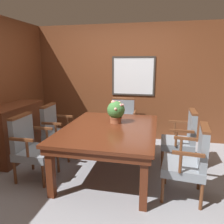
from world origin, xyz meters
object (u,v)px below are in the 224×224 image
chair_right_near (190,160)px  chair_left_near (31,145)px  sideboard_cabinet (16,131)px  chair_left_far (56,129)px  chair_head_far (122,120)px  dining_table (110,133)px  chair_right_far (182,137)px  potted_plant (116,111)px

chair_right_near → chair_left_near: 2.18m
chair_right_near → sideboard_cabinet: size_ratio=0.80×
chair_left_far → chair_head_far: same height
dining_table → chair_right_near: (1.10, -0.42, -0.13)m
dining_table → chair_head_far: 1.29m
chair_left_far → sideboard_cabinet: 0.72m
chair_right_far → dining_table: bearing=-68.0°
chair_left_far → sideboard_cabinet: sideboard_cabinet is taller
potted_plant → chair_right_far: bearing=8.6°
chair_right_near → potted_plant: 1.33m
chair_right_far → chair_left_near: (-2.16, -0.82, 0.00)m
chair_right_near → chair_left_near: (-2.18, 0.02, 0.00)m
potted_plant → chair_left_far: bearing=173.7°
sideboard_cabinet → chair_right_far: bearing=4.2°
chair_right_far → chair_head_far: 1.41m
chair_right_near → chair_right_far: bearing=-173.4°
chair_right_near → chair_left_near: bearing=-85.0°
chair_right_near → potted_plant: bearing=-117.0°
chair_left_near → dining_table: bearing=-69.7°
chair_left_far → chair_head_far: 1.37m
chair_left_far → chair_right_near: bearing=-112.2°
potted_plant → chair_right_near: bearing=-32.6°
chair_head_far → potted_plant: (0.07, -1.02, 0.41)m
chair_left_far → potted_plant: 1.19m
chair_left_far → chair_head_far: bearing=-51.1°
chair_right_far → chair_left_far: bearing=-88.3°
chair_left_far → sideboard_cabinet: (-0.70, -0.17, -0.03)m
chair_left_far → chair_left_near: bearing=177.5°
dining_table → chair_right_near: size_ratio=1.89×
dining_table → chair_left_far: bearing=160.1°
dining_table → chair_left_far: (-1.07, 0.39, -0.13)m
chair_left_near → sideboard_cabinet: bearing=48.6°
chair_head_far → chair_left_far: bearing=-141.0°
potted_plant → chair_left_near: bearing=-149.3°
chair_left_near → chair_right_far: bearing=-69.1°
chair_left_near → potted_plant: bearing=-59.2°
chair_left_near → potted_plant: size_ratio=2.59×
chair_right_far → chair_head_far: bearing=-126.7°
dining_table → chair_right_far: chair_right_far is taller
chair_head_far → chair_right_far: bearing=-39.2°
chair_left_near → sideboard_cabinet: 0.92m
chair_right_far → chair_right_near: same height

